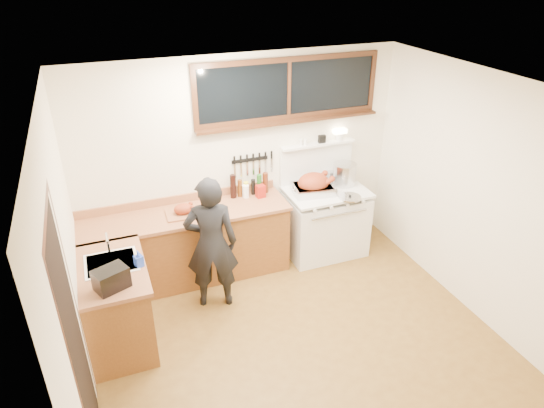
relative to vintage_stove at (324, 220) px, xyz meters
name	(u,v)px	position (x,y,z in m)	size (l,w,h in m)	color
ground_plane	(297,338)	(-1.00, -1.41, -0.48)	(4.00, 3.50, 0.02)	brown
room_shell	(301,196)	(-1.00, -1.41, 1.18)	(4.10, 3.60, 2.65)	white
counter_back	(188,246)	(-1.80, 0.04, -0.01)	(2.44, 0.64, 1.00)	brown
counter_left	(117,305)	(-2.70, -0.79, -0.02)	(0.64, 1.09, 0.90)	brown
sink_unit	(112,268)	(-2.68, -0.71, 0.38)	(0.50, 0.45, 0.37)	white
vintage_stove	(324,220)	(0.00, 0.00, 0.00)	(1.02, 0.74, 1.58)	white
back_window	(289,96)	(-0.40, 0.31, 1.60)	(2.32, 0.13, 0.77)	black
left_doorway	(77,343)	(-2.99, -1.96, 0.62)	(0.02, 1.04, 2.17)	black
knife_strip	(252,161)	(-0.88, 0.32, 0.84)	(0.52, 0.03, 0.28)	black
man	(211,244)	(-1.64, -0.54, 0.32)	(0.65, 0.51, 1.57)	black
soap_bottle	(138,259)	(-2.43, -0.86, 0.52)	(0.10, 0.10, 0.17)	blue
toaster	(111,279)	(-2.70, -1.12, 0.53)	(0.34, 0.30, 0.20)	black
cutting_board	(184,211)	(-1.82, 0.00, 0.49)	(0.41, 0.32, 0.14)	#9D613E
roast_turkey	(314,185)	(-0.18, -0.01, 0.54)	(0.56, 0.45, 0.27)	silver
stockpot	(345,174)	(0.30, 0.08, 0.57)	(0.33, 0.33, 0.28)	silver
saucepan	(328,175)	(0.16, 0.27, 0.50)	(0.22, 0.31, 0.13)	silver
pot_lid	(350,197)	(0.17, -0.31, 0.45)	(0.29, 0.29, 0.04)	silver
coffee_tin	(261,191)	(-0.84, 0.11, 0.51)	(0.12, 0.10, 0.16)	#9C1B11
pitcher	(246,191)	(-1.01, 0.18, 0.51)	(0.11, 0.11, 0.16)	white
bottle_cluster	(249,186)	(-0.96, 0.22, 0.56)	(0.49, 0.07, 0.30)	black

